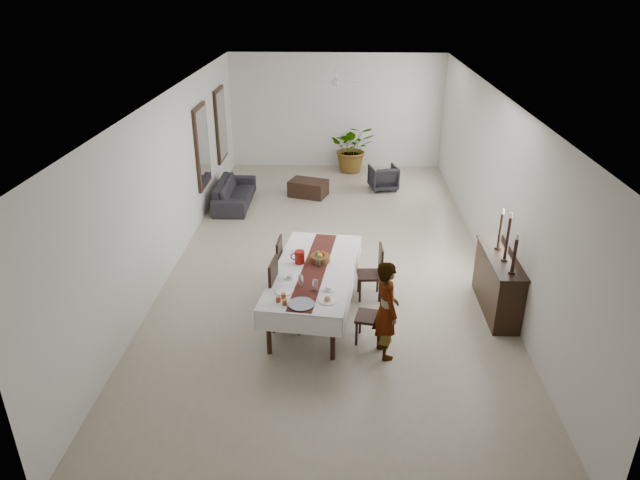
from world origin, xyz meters
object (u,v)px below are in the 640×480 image
at_px(woman, 386,310).
at_px(sideboard_body, 498,284).
at_px(dining_table_top, 314,271).
at_px(sofa, 234,193).
at_px(red_pitcher, 300,257).

distance_m(woman, sideboard_body, 2.35).
relative_size(dining_table_top, sofa, 1.28).
bearing_deg(sofa, red_pitcher, -157.98).
bearing_deg(red_pitcher, woman, -44.19).
height_order(red_pitcher, woman, woman).
xyz_separation_m(dining_table_top, red_pitcher, (-0.25, 0.19, 0.15)).
relative_size(red_pitcher, woman, 0.14).
xyz_separation_m(woman, sideboard_body, (1.93, 1.32, -0.28)).
relative_size(dining_table_top, sideboard_body, 1.60).
bearing_deg(woman, sideboard_body, -71.17).
bearing_deg(woman, dining_table_top, 28.87).
distance_m(red_pitcher, woman, 1.86).
bearing_deg(red_pitcher, dining_table_top, -37.59).
height_order(dining_table_top, woman, woman).
relative_size(woman, sofa, 0.75).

